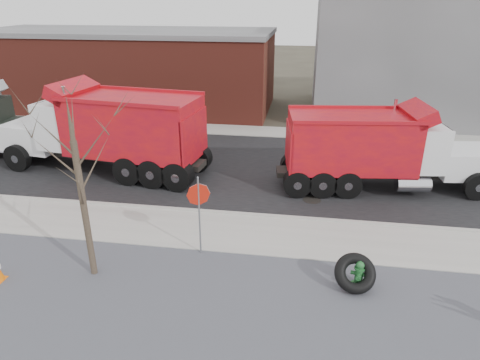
% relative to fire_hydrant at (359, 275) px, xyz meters
% --- Properties ---
extents(ground, '(120.00, 120.00, 0.00)m').
position_rel_fire_hydrant_xyz_m(ground, '(-4.24, 2.04, -0.37)').
color(ground, '#383328').
rests_on(ground, ground).
extents(gravel_verge, '(60.00, 5.00, 0.03)m').
position_rel_fire_hydrant_xyz_m(gravel_verge, '(-4.24, -1.46, -0.36)').
color(gravel_verge, slate).
rests_on(gravel_verge, ground).
extents(sidewalk, '(60.00, 2.50, 0.06)m').
position_rel_fire_hydrant_xyz_m(sidewalk, '(-4.24, 2.29, -0.34)').
color(sidewalk, '#9E9B93').
rests_on(sidewalk, ground).
extents(curb, '(60.00, 0.15, 0.11)m').
position_rel_fire_hydrant_xyz_m(curb, '(-4.24, 3.59, -0.32)').
color(curb, '#9E9B93').
rests_on(curb, ground).
extents(road, '(60.00, 9.40, 0.02)m').
position_rel_fire_hydrant_xyz_m(road, '(-4.24, 8.34, -0.36)').
color(road, black).
rests_on(road, ground).
extents(far_sidewalk, '(60.00, 2.00, 0.06)m').
position_rel_fire_hydrant_xyz_m(far_sidewalk, '(-4.24, 14.04, -0.34)').
color(far_sidewalk, '#9E9B93').
rests_on(far_sidewalk, ground).
extents(building_grey, '(12.00, 10.00, 8.00)m').
position_rel_fire_hydrant_xyz_m(building_grey, '(4.76, 20.04, 3.63)').
color(building_grey, gray).
rests_on(building_grey, ground).
extents(building_brick, '(20.20, 8.20, 5.30)m').
position_rel_fire_hydrant_xyz_m(building_brick, '(-14.24, 19.04, 2.28)').
color(building_brick, maroon).
rests_on(building_brick, ground).
extents(bare_tree, '(3.20, 3.20, 5.20)m').
position_rel_fire_hydrant_xyz_m(bare_tree, '(-7.44, -0.56, 2.92)').
color(bare_tree, '#382D23').
rests_on(bare_tree, ground).
extents(fire_hydrant, '(0.46, 0.45, 0.82)m').
position_rel_fire_hydrant_xyz_m(fire_hydrant, '(0.00, 0.00, 0.00)').
color(fire_hydrant, '#2A6E2F').
rests_on(fire_hydrant, ground).
extents(truck_tire, '(1.21, 1.10, 1.03)m').
position_rel_fire_hydrant_xyz_m(truck_tire, '(-0.12, -0.11, 0.12)').
color(truck_tire, black).
rests_on(truck_tire, ground).
extents(stop_sign, '(0.65, 0.31, 2.58)m').
position_rel_fire_hydrant_xyz_m(stop_sign, '(-4.66, 0.94, 1.40)').
color(stop_sign, gray).
rests_on(stop_sign, ground).
extents(dump_truck_red_a, '(8.74, 3.35, 3.50)m').
position_rel_fire_hydrant_xyz_m(dump_truck_red_a, '(1.27, 6.90, 1.41)').
color(dump_truck_red_a, black).
rests_on(dump_truck_red_a, ground).
extents(dump_truck_red_b, '(9.62, 3.84, 3.96)m').
position_rel_fire_hydrant_xyz_m(dump_truck_red_b, '(-10.22, 6.95, 1.64)').
color(dump_truck_red_b, black).
rests_on(dump_truck_red_b, ground).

